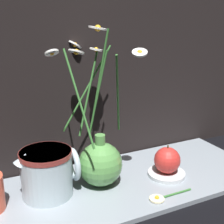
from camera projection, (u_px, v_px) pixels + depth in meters
name	position (u px, v px, depth m)	size (l,w,h in m)	color
ground_plane	(116.00, 187.00, 0.81)	(6.00, 6.00, 0.00)	black
shelf	(116.00, 185.00, 0.81)	(0.82, 0.30, 0.01)	gray
vase_with_flowers	(100.00, 159.00, 0.79)	(0.24, 0.23, 0.40)	#59994C
ceramic_pitcher	(48.00, 171.00, 0.74)	(0.15, 0.12, 0.13)	silver
saucer_plate	(166.00, 174.00, 0.85)	(0.10, 0.10, 0.01)	silver
orange_fruit	(167.00, 160.00, 0.84)	(0.07, 0.07, 0.08)	red
loose_daisy	(162.00, 197.00, 0.74)	(0.12, 0.04, 0.01)	#336B2D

